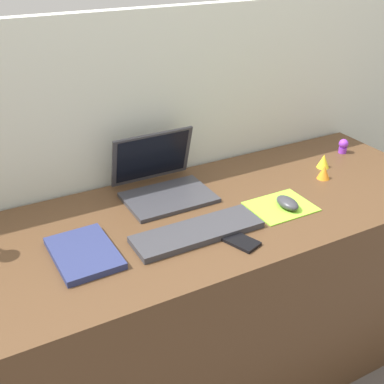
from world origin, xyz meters
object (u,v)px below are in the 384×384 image
Objects in this scene: keyboard at (197,232)px; notebook_pad at (84,253)px; mouse at (287,203)px; toy_figurine_orange at (324,172)px; cell_phone at (238,240)px; toy_figurine_yellow at (323,161)px; toy_figurine_purple at (343,146)px; laptop at (161,179)px.

keyboard and notebook_pad have the same top height.
toy_figurine_orange is (0.26, 0.11, 0.01)m from mouse.
mouse is 0.28m from toy_figurine_orange.
keyboard is 0.13m from cell_phone.
toy_figurine_orange is (-0.07, -0.08, -0.00)m from toy_figurine_yellow.
toy_figurine_purple is at bearing 22.58° from toy_figurine_yellow.
notebook_pad is at bearing 174.93° from mouse.
laptop is 3.12× the size of mouse.
notebook_pad is at bearing 170.33° from keyboard.
mouse reaches higher than keyboard.
toy_figurine_yellow reaches higher than keyboard.
cell_phone is (0.07, -0.39, -0.05)m from laptop.
laptop is 4.97× the size of toy_figurine_purple.
toy_figurine_orange reaches higher than notebook_pad.
toy_figurine_yellow reaches higher than notebook_pad.
laptop is at bearing 176.85° from toy_figurine_purple.
notebook_pad is at bearing -170.42° from toy_figurine_purple.
notebook_pad is (-0.36, -0.24, -0.04)m from laptop.
toy_figurine_yellow is at bearing -157.42° from toy_figurine_purple.
keyboard is at bearing -10.83° from notebook_pad.
keyboard is 0.69m from toy_figurine_yellow.
toy_figurine_purple is (0.17, 0.07, 0.00)m from toy_figurine_yellow.
toy_figurine_yellow is at bearing 6.08° from notebook_pad.
mouse is 0.75× the size of cell_phone.
keyboard is (-0.02, -0.30, -0.04)m from laptop.
toy_figurine_purple reaches higher than mouse.
toy_figurine_orange is at bearing 10.39° from keyboard.
mouse is 1.59× the size of toy_figurine_purple.
cell_phone is 0.45m from notebook_pad.
keyboard is at bearing 114.71° from cell_phone.
notebook_pad is at bearing -145.93° from laptop.
toy_figurine_orange is (0.60, 0.11, 0.02)m from keyboard.
mouse is at bearing -156.46° from toy_figurine_orange.
cell_phone is 2.41× the size of toy_figurine_orange.
notebook_pad is at bearing -176.81° from toy_figurine_orange.
toy_figurine_orange is (-0.24, -0.15, -0.01)m from toy_figurine_purple.
toy_figurine_purple is (0.49, 0.26, 0.01)m from mouse.
toy_figurine_orange is (0.94, 0.05, 0.02)m from notebook_pad.
laptop is at bearing 32.91° from notebook_pad.
laptop is 5.66× the size of toy_figurine_orange.
mouse is 1.81× the size of toy_figurine_orange.
mouse reaches higher than cell_phone.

